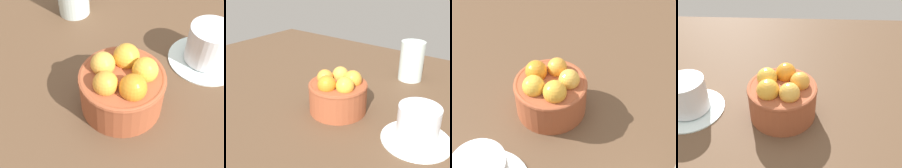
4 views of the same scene
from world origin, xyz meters
The scene contains 4 objects.
ground_plane centered at (0.00, 0.00, -2.07)cm, with size 144.89×106.55×4.13cm, color brown.
terracotta_bowl centered at (-0.04, 0.01, 4.70)cm, with size 13.95×13.95×10.13cm.
coffee_cup centered at (-19.87, 0.48, 3.42)cm, with size 14.19×14.19×7.77cm.
water_glass centered at (-6.22, -28.34, 5.93)cm, with size 7.09×7.09×11.87cm, color silver.
Camera 2 is at (-33.62, 44.03, 32.84)cm, focal length 41.95 mm.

